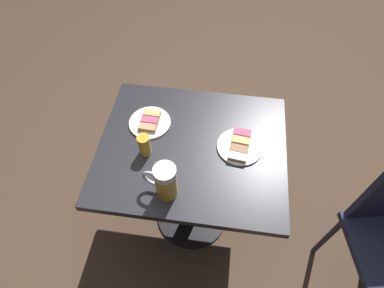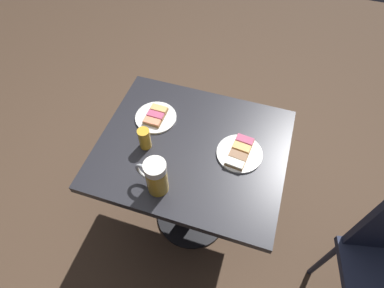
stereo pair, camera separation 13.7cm
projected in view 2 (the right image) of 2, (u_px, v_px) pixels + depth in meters
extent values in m
plane|color=#4C3828|center=(192.00, 215.00, 2.00)|extent=(6.00, 6.00, 0.00)
cylinder|color=black|center=(192.00, 214.00, 2.00)|extent=(0.44, 0.44, 0.01)
cylinder|color=black|center=(192.00, 187.00, 1.70)|extent=(0.09, 0.09, 0.73)
cube|color=#232328|center=(192.00, 149.00, 1.40)|extent=(0.83, 0.70, 0.04)
cylinder|color=white|center=(239.00, 153.00, 1.36)|extent=(0.20, 0.20, 0.01)
cube|color=#9E7547|center=(245.00, 141.00, 1.39)|extent=(0.08, 0.05, 0.01)
cube|color=#BC4C70|center=(245.00, 139.00, 1.38)|extent=(0.08, 0.05, 0.01)
cube|color=#9E7547|center=(241.00, 148.00, 1.36)|extent=(0.08, 0.05, 0.01)
cube|color=#E5B266|center=(242.00, 147.00, 1.35)|extent=(0.08, 0.05, 0.01)
cube|color=#9E7547|center=(238.00, 156.00, 1.34)|extent=(0.08, 0.05, 0.01)
cube|color=#997051|center=(238.00, 155.00, 1.33)|extent=(0.08, 0.05, 0.01)
cube|color=#9E7547|center=(235.00, 164.00, 1.32)|extent=(0.08, 0.05, 0.01)
cube|color=white|center=(235.00, 163.00, 1.31)|extent=(0.08, 0.05, 0.01)
cylinder|color=white|center=(156.00, 117.00, 1.48)|extent=(0.19, 0.19, 0.01)
cube|color=#9E7547|center=(152.00, 122.00, 1.45)|extent=(0.08, 0.04, 0.01)
cube|color=#EA8E66|center=(152.00, 121.00, 1.44)|extent=(0.08, 0.04, 0.01)
cube|color=#9E7547|center=(156.00, 116.00, 1.47)|extent=(0.08, 0.04, 0.01)
cube|color=#BC4C70|center=(155.00, 115.00, 1.46)|extent=(0.08, 0.04, 0.01)
cube|color=#9E7547|center=(159.00, 110.00, 1.49)|extent=(0.08, 0.04, 0.01)
cube|color=#E5B266|center=(159.00, 108.00, 1.49)|extent=(0.08, 0.04, 0.01)
cylinder|color=gold|center=(157.00, 179.00, 1.21)|extent=(0.09, 0.09, 0.14)
cylinder|color=white|center=(155.00, 168.00, 1.14)|extent=(0.09, 0.09, 0.03)
torus|color=silver|center=(145.00, 172.00, 1.22)|extent=(0.09, 0.03, 0.09)
cylinder|color=gold|center=(145.00, 139.00, 1.35)|extent=(0.05, 0.05, 0.11)
cylinder|color=#1E2338|center=(324.00, 260.00, 1.61)|extent=(0.03, 0.03, 0.48)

